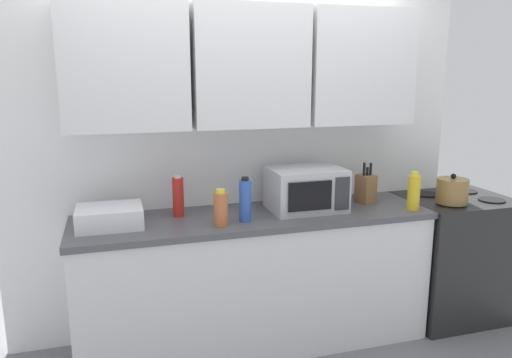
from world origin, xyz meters
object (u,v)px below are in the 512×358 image
object	(u,v)px
knife_block	(366,189)
bottle_yellow_mustard	(414,192)
kettle	(452,191)
bottle_spice_jar	(221,208)
microwave	(306,189)
dish_rack	(110,217)
bottle_blue_cleaner	(245,200)
bottle_red_sauce	(178,197)
stove_range	(453,256)

from	to	relation	value
knife_block	bottle_yellow_mustard	world-z (taller)	knife_block
kettle	bottle_spice_jar	distance (m)	1.62
microwave	dish_rack	xyz separation A→B (m)	(-1.25, -0.01, -0.08)
microwave	knife_block	xyz separation A→B (m)	(0.46, 0.04, -0.04)
dish_rack	bottle_blue_cleaner	distance (m)	0.81
dish_rack	bottle_yellow_mustard	size ratio (longest dim) A/B	1.48
bottle_blue_cleaner	bottle_spice_jar	xyz separation A→B (m)	(-0.16, -0.04, -0.03)
kettle	microwave	bearing A→B (deg)	170.50
bottle_red_sauce	bottle_yellow_mustard	size ratio (longest dim) A/B	1.04
kettle	bottle_yellow_mustard	world-z (taller)	bottle_yellow_mustard
kettle	bottle_spice_jar	xyz separation A→B (m)	(-1.62, -0.01, 0.01)
dish_rack	knife_block	distance (m)	1.71
kettle	dish_rack	distance (m)	2.26
stove_range	bottle_yellow_mustard	distance (m)	0.77
dish_rack	bottle_spice_jar	xyz separation A→B (m)	(0.63, -0.17, 0.04)
microwave	dish_rack	size ratio (longest dim) A/B	1.26
stove_range	bottle_yellow_mustard	size ratio (longest dim) A/B	3.55
stove_range	knife_block	bearing A→B (deg)	174.83
knife_block	microwave	bearing A→B (deg)	-175.54
dish_rack	kettle	bearing A→B (deg)	-4.05
microwave	knife_block	world-z (taller)	knife_block
bottle_red_sauce	bottle_blue_cleaner	size ratio (longest dim) A/B	0.96
stove_range	microwave	bearing A→B (deg)	178.59
stove_range	kettle	distance (m)	0.59
dish_rack	bottle_red_sauce	world-z (taller)	bottle_red_sauce
bottle_spice_jar	bottle_blue_cleaner	bearing A→B (deg)	14.44
kettle	bottle_red_sauce	world-z (taller)	bottle_red_sauce
bottle_red_sauce	bottle_yellow_mustard	xyz separation A→B (m)	(1.51, -0.29, -0.01)
bottle_yellow_mustard	dish_rack	bearing A→B (deg)	174.34
kettle	bottle_spice_jar	bearing A→B (deg)	-179.74
bottle_spice_jar	bottle_yellow_mustard	bearing A→B (deg)	-1.07
dish_rack	bottle_spice_jar	size ratio (longest dim) A/B	1.71
bottle_spice_jar	bottle_red_sauce	bearing A→B (deg)	129.28
kettle	bottle_yellow_mustard	distance (m)	0.33
knife_block	bottle_yellow_mustard	bearing A→B (deg)	-46.64
bottle_yellow_mustard	bottle_spice_jar	size ratio (longest dim) A/B	1.15
bottle_red_sauce	knife_block	bearing A→B (deg)	-2.25
stove_range	bottle_spice_jar	bearing A→B (deg)	-175.31
bottle_yellow_mustard	bottle_spice_jar	world-z (taller)	bottle_yellow_mustard
bottle_blue_cleaner	bottle_red_sauce	bearing A→B (deg)	149.51
stove_range	kettle	size ratio (longest dim) A/B	4.32
stove_range	dish_rack	distance (m)	2.48
dish_rack	knife_block	bearing A→B (deg)	1.51
bottle_red_sauce	bottle_spice_jar	world-z (taller)	bottle_red_sauce
stove_range	bottle_spice_jar	distance (m)	1.88
kettle	knife_block	xyz separation A→B (m)	(-0.55, 0.21, 0.01)
knife_block	bottle_spice_jar	world-z (taller)	knife_block
bottle_yellow_mustard	bottle_red_sauce	bearing A→B (deg)	169.25
dish_rack	bottle_blue_cleaner	size ratio (longest dim) A/B	1.38
microwave	knife_block	size ratio (longest dim) A/B	1.66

